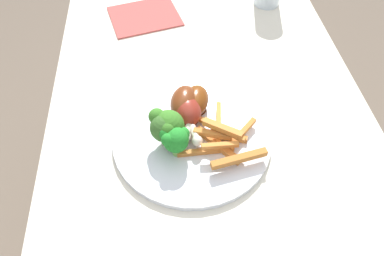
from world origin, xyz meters
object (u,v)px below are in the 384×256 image
(chicken_drumstick_extra, at_px, (184,104))
(chicken_drumstick_far, at_px, (195,103))
(dining_table, at_px, (216,193))
(broccoli_floret_back, at_px, (167,125))
(chicken_drumstick_near, at_px, (187,111))
(broccoli_floret_front, at_px, (167,126))
(dinner_plate, at_px, (192,137))
(broccoli_floret_middle, at_px, (175,139))
(carrot_fries_pile, at_px, (223,139))

(chicken_drumstick_extra, bearing_deg, chicken_drumstick_far, -77.35)
(dining_table, bearing_deg, broccoli_floret_back, 58.64)
(chicken_drumstick_near, distance_m, chicken_drumstick_far, 0.03)
(broccoli_floret_back, distance_m, chicken_drumstick_near, 0.06)
(broccoli_floret_front, height_order, chicken_drumstick_extra, broccoli_floret_front)
(dinner_plate, xyz_separation_m, broccoli_floret_middle, (-0.04, 0.03, 0.05))
(broccoli_floret_front, relative_size, chicken_drumstick_extra, 0.52)
(broccoli_floret_middle, height_order, broccoli_floret_back, broccoli_floret_back)
(chicken_drumstick_near, height_order, chicken_drumstick_extra, chicken_drumstick_extra)
(broccoli_floret_back, height_order, chicken_drumstick_near, broccoli_floret_back)
(broccoli_floret_back, distance_m, carrot_fries_pile, 0.10)
(broccoli_floret_middle, relative_size, chicken_drumstick_extra, 0.48)
(broccoli_floret_front, distance_m, chicken_drumstick_far, 0.09)
(broccoli_floret_back, bearing_deg, chicken_drumstick_extra, -29.91)
(chicken_drumstick_near, bearing_deg, broccoli_floret_back, 138.75)
(dining_table, height_order, chicken_drumstick_near, chicken_drumstick_near)
(broccoli_floret_back, height_order, carrot_fries_pile, broccoli_floret_back)
(dining_table, relative_size, carrot_fries_pile, 7.76)
(dining_table, distance_m, dinner_plate, 0.14)
(dinner_plate, distance_m, carrot_fries_pile, 0.06)
(chicken_drumstick_extra, bearing_deg, broccoli_floret_back, 150.09)
(broccoli_floret_back, bearing_deg, chicken_drumstick_far, -40.33)
(broccoli_floret_back, bearing_deg, dinner_plate, -79.71)
(dinner_plate, distance_m, chicken_drumstick_far, 0.07)
(dining_table, xyz_separation_m, carrot_fries_pile, (0.03, -0.01, 0.14))
(chicken_drumstick_far, bearing_deg, carrot_fries_pile, -154.82)
(dining_table, xyz_separation_m, chicken_drumstick_far, (0.12, 0.03, 0.14))
(broccoli_floret_front, distance_m, chicken_drumstick_near, 0.06)
(chicken_drumstick_far, bearing_deg, chicken_drumstick_near, 141.71)
(dinner_plate, bearing_deg, chicken_drumstick_near, 7.72)
(carrot_fries_pile, relative_size, chicken_drumstick_near, 1.27)
(dining_table, bearing_deg, chicken_drumstick_near, 26.05)
(carrot_fries_pile, bearing_deg, chicken_drumstick_extra, 36.87)
(dinner_plate, bearing_deg, broccoli_floret_back, 100.29)
(dining_table, bearing_deg, dinner_plate, 35.04)
(dinner_plate, relative_size, chicken_drumstick_near, 2.44)
(chicken_drumstick_near, bearing_deg, dinner_plate, -172.28)
(dinner_plate, relative_size, chicken_drumstick_extra, 2.24)
(dining_table, xyz_separation_m, broccoli_floret_middle, (0.02, 0.08, 0.16))
(broccoli_floret_middle, relative_size, broccoli_floret_back, 0.89)
(dining_table, xyz_separation_m, dinner_plate, (0.06, 0.04, 0.11))
(dining_table, distance_m, carrot_fries_pile, 0.14)
(dining_table, xyz_separation_m, broccoli_floret_back, (0.05, 0.09, 0.16))
(carrot_fries_pile, distance_m, chicken_drumstick_far, 0.10)
(broccoli_floret_middle, height_order, chicken_drumstick_extra, broccoli_floret_middle)
(dinner_plate, relative_size, chicken_drumstick_far, 2.20)
(chicken_drumstick_near, height_order, chicken_drumstick_far, chicken_drumstick_near)
(carrot_fries_pile, xyz_separation_m, chicken_drumstick_extra, (0.08, 0.06, 0.01))
(carrot_fries_pile, relative_size, chicken_drumstick_far, 1.15)
(dining_table, xyz_separation_m, broccoli_floret_front, (0.05, 0.09, 0.16))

